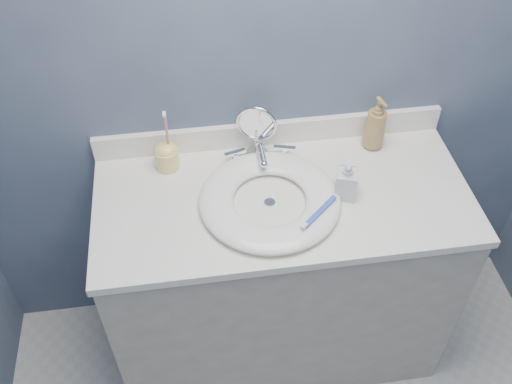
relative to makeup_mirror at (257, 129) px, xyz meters
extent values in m
cube|color=#445066|center=(0.06, 0.07, 0.21)|extent=(2.20, 0.02, 2.40)
cube|color=#BBB3AB|center=(0.06, -0.21, -0.57)|extent=(1.20, 0.55, 0.85)
cube|color=white|center=(0.06, -0.21, -0.13)|extent=(1.22, 0.57, 0.03)
cube|color=white|center=(0.06, 0.05, -0.07)|extent=(1.22, 0.02, 0.09)
cylinder|color=silver|center=(0.01, -0.24, -0.11)|extent=(0.04, 0.04, 0.01)
cube|color=silver|center=(0.01, -0.03, -0.11)|extent=(0.22, 0.05, 0.01)
cylinder|color=silver|center=(0.01, -0.03, -0.08)|extent=(0.03, 0.03, 0.06)
cylinder|color=silver|center=(0.01, -0.07, -0.05)|extent=(0.02, 0.09, 0.02)
sphere|color=silver|center=(0.01, -0.12, -0.05)|extent=(0.03, 0.03, 0.03)
cylinder|color=silver|center=(-0.08, -0.03, -0.09)|extent=(0.02, 0.02, 0.03)
cube|color=silver|center=(-0.08, -0.03, -0.07)|extent=(0.08, 0.03, 0.01)
cylinder|color=silver|center=(0.09, -0.03, -0.09)|extent=(0.02, 0.02, 0.03)
cube|color=silver|center=(0.09, -0.03, -0.07)|extent=(0.08, 0.03, 0.01)
cylinder|color=silver|center=(0.00, 0.00, -0.11)|extent=(0.08, 0.08, 0.01)
cylinder|color=silver|center=(0.00, 0.00, -0.06)|extent=(0.01, 0.01, 0.10)
torus|color=silver|center=(0.00, 0.00, 0.02)|extent=(0.13, 0.06, 0.14)
cylinder|color=white|center=(0.00, 0.00, 0.02)|extent=(0.11, 0.04, 0.12)
imported|color=#9C7C46|center=(0.41, -0.01, -0.01)|extent=(0.09, 0.09, 0.20)
imported|color=silver|center=(0.25, -0.23, -0.04)|extent=(0.08, 0.09, 0.15)
cylinder|color=#F9E37C|center=(-0.31, -0.02, -0.07)|extent=(0.08, 0.08, 0.08)
ellipsoid|color=#F9E37C|center=(-0.31, -0.02, -0.04)|extent=(0.08, 0.07, 0.05)
cylinder|color=#D6797B|center=(-0.29, -0.02, 0.03)|extent=(0.01, 0.03, 0.15)
cube|color=white|center=(-0.29, -0.02, 0.11)|extent=(0.01, 0.02, 0.01)
cube|color=blue|center=(0.15, -0.33, -0.07)|extent=(0.12, 0.12, 0.01)
cube|color=white|center=(0.08, -0.39, -0.06)|extent=(0.03, 0.02, 0.01)
camera|label=1|loc=(-0.22, -1.46, 1.21)|focal=40.00mm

